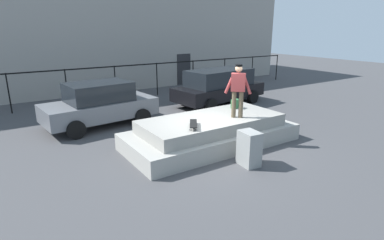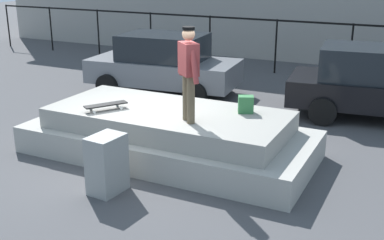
% 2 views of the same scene
% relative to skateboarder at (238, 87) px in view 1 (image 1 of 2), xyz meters
% --- Properties ---
extents(ground_plane, '(60.00, 60.00, 0.00)m').
position_rel_skateboarder_xyz_m(ground_plane, '(-0.97, 0.04, -1.87)').
color(ground_plane, '#424244').
extents(concrete_ledge, '(5.55, 2.50, 0.91)m').
position_rel_skateboarder_xyz_m(concrete_ledge, '(-0.67, 0.44, -1.46)').
color(concrete_ledge, '#9E9B93').
rests_on(concrete_ledge, ground_plane).
extents(skateboarder, '(0.68, 0.64, 1.66)m').
position_rel_skateboarder_xyz_m(skateboarder, '(0.00, 0.00, 0.00)').
color(skateboarder, brown).
rests_on(skateboarder, concrete_ledge).
extents(skateboard, '(0.62, 0.80, 0.12)m').
position_rel_skateboarder_xyz_m(skateboard, '(-1.71, -0.09, -0.86)').
color(skateboard, black).
rests_on(skateboard, concrete_ledge).
extents(backpack, '(0.34, 0.30, 0.32)m').
position_rel_skateboarder_xyz_m(backpack, '(0.72, 0.93, -0.80)').
color(backpack, '#33723F').
rests_on(backpack, concrete_ledge).
extents(car_grey_sedan_near, '(4.31, 2.40, 1.67)m').
position_rel_skateboarder_xyz_m(car_grey_sedan_near, '(-3.01, 4.42, -1.02)').
color(car_grey_sedan_near, slate).
rests_on(car_grey_sedan_near, ground_plane).
extents(car_black_hatchback_mid, '(4.86, 2.54, 1.70)m').
position_rel_skateboarder_xyz_m(car_black_hatchback_mid, '(2.96, 4.69, -0.96)').
color(car_black_hatchback_mid, black).
rests_on(car_black_hatchback_mid, ground_plane).
extents(utility_box, '(0.49, 0.64, 0.97)m').
position_rel_skateboarder_xyz_m(utility_box, '(-0.77, -1.42, -1.38)').
color(utility_box, gray).
rests_on(utility_box, ground_plane).
extents(fence_row, '(24.06, 0.06, 1.78)m').
position_rel_skateboarder_xyz_m(fence_row, '(-0.97, 8.33, -0.60)').
color(fence_row, black).
rests_on(fence_row, ground_plane).
extents(warehouse_building, '(27.42, 9.06, 6.86)m').
position_rel_skateboarder_xyz_m(warehouse_building, '(-0.97, 14.62, 1.57)').
color(warehouse_building, gray).
rests_on(warehouse_building, ground_plane).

